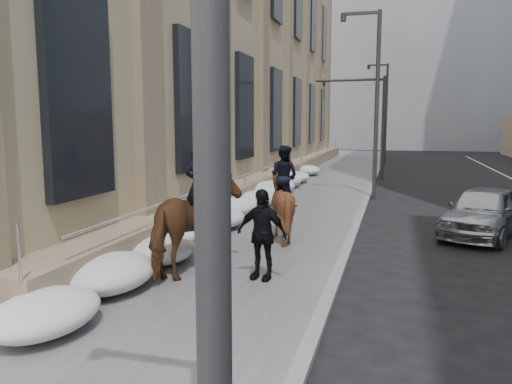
# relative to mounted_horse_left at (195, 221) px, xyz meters

# --- Properties ---
(ground) EXTENTS (140.00, 140.00, 0.00)m
(ground) POSITION_rel_mounted_horse_left_xyz_m (0.34, -1.51, -1.25)
(ground) COLOR black
(ground) RESTS_ON ground
(sidewalk) EXTENTS (5.00, 80.00, 0.12)m
(sidewalk) POSITION_rel_mounted_horse_left_xyz_m (0.34, 8.49, -1.19)
(sidewalk) COLOR #4F4F51
(sidewalk) RESTS_ON ground
(curb) EXTENTS (0.24, 80.00, 0.12)m
(curb) POSITION_rel_mounted_horse_left_xyz_m (2.96, 8.49, -1.19)
(curb) COLOR slate
(curb) RESTS_ON ground
(limestone_building) EXTENTS (6.10, 44.00, 18.00)m
(limestone_building) POSITION_rel_mounted_horse_left_xyz_m (-4.92, 18.45, 7.65)
(limestone_building) COLOR #978163
(limestone_building) RESTS_ON ground
(bg_building_mid) EXTENTS (30.00, 12.00, 28.00)m
(bg_building_mid) POSITION_rel_mounted_horse_left_xyz_m (4.34, 58.49, 12.75)
(bg_building_mid) COLOR slate
(bg_building_mid) RESTS_ON ground
(bg_building_far) EXTENTS (24.00, 12.00, 20.00)m
(bg_building_far) POSITION_rel_mounted_horse_left_xyz_m (-5.66, 70.49, 8.75)
(bg_building_far) COLOR gray
(bg_building_far) RESTS_ON ground
(streetlight_mid) EXTENTS (1.71, 0.24, 8.00)m
(streetlight_mid) POSITION_rel_mounted_horse_left_xyz_m (3.08, 12.49, 3.33)
(streetlight_mid) COLOR #2D2D30
(streetlight_mid) RESTS_ON ground
(streetlight_far) EXTENTS (1.71, 0.24, 8.00)m
(streetlight_far) POSITION_rel_mounted_horse_left_xyz_m (3.08, 32.49, 3.33)
(streetlight_far) COLOR #2D2D30
(streetlight_far) RESTS_ON ground
(traffic_signal) EXTENTS (4.10, 0.22, 6.00)m
(traffic_signal) POSITION_rel_mounted_horse_left_xyz_m (2.41, 20.49, 2.75)
(traffic_signal) COLOR #2D2D30
(traffic_signal) RESTS_ON ground
(snow_bank) EXTENTS (1.70, 18.10, 0.76)m
(snow_bank) POSITION_rel_mounted_horse_left_xyz_m (-1.08, 6.60, -0.78)
(snow_bank) COLOR silver
(snow_bank) RESTS_ON sidewalk
(mounted_horse_left) EXTENTS (1.43, 2.66, 2.74)m
(mounted_horse_left) POSITION_rel_mounted_horse_left_xyz_m (0.00, 0.00, 0.00)
(mounted_horse_left) COLOR #442714
(mounted_horse_left) RESTS_ON sidewalk
(mounted_horse_right) EXTENTS (1.98, 2.09, 2.60)m
(mounted_horse_right) POSITION_rel_mounted_horse_left_xyz_m (1.09, 3.58, -0.06)
(mounted_horse_right) COLOR #402212
(mounted_horse_right) RESTS_ON sidewalk
(pedestrian) EXTENTS (1.17, 0.66, 1.89)m
(pedestrian) POSITION_rel_mounted_horse_left_xyz_m (1.49, -0.05, -0.19)
(pedestrian) COLOR black
(pedestrian) RESTS_ON sidewalk
(car_silver) EXTENTS (3.21, 4.67, 1.48)m
(car_silver) POSITION_rel_mounted_horse_left_xyz_m (6.65, 6.01, -0.51)
(car_silver) COLOR gray
(car_silver) RESTS_ON ground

